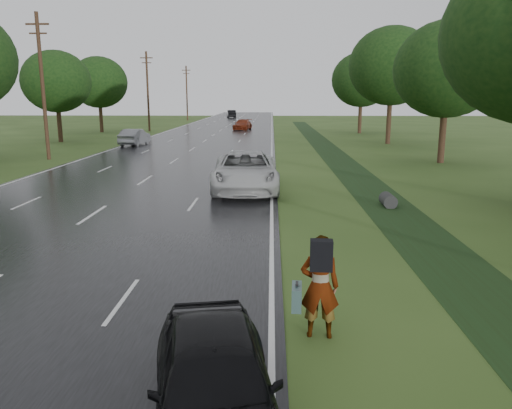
{
  "coord_description": "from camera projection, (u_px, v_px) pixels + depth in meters",
  "views": [
    {
      "loc": [
        6.73,
        -10.07,
        4.38
      ],
      "look_at": [
        6.28,
        4.17,
        1.3
      ],
      "focal_mm": 35.0,
      "sensor_mm": 36.0,
      "label": 1
    }
  ],
  "objects": [
    {
      "name": "road",
      "position": [
        211.0,
        137.0,
        54.92
      ],
      "size": [
        14.0,
        180.0,
        0.04
      ],
      "primitive_type": "cube",
      "color": "black",
      "rests_on": "ground"
    },
    {
      "name": "edge_stripe_east",
      "position": [
        272.0,
        137.0,
        54.71
      ],
      "size": [
        0.12,
        180.0,
        0.01
      ],
      "primitive_type": "cube",
      "color": "silver",
      "rests_on": "road"
    },
    {
      "name": "edge_stripe_west",
      "position": [
        150.0,
        137.0,
        55.12
      ],
      "size": [
        0.12,
        180.0,
        0.01
      ],
      "primitive_type": "cube",
      "color": "silver",
      "rests_on": "road"
    },
    {
      "name": "center_line",
      "position": [
        211.0,
        137.0,
        54.92
      ],
      "size": [
        0.12,
        180.0,
        0.01
      ],
      "primitive_type": "cube",
      "color": "silver",
      "rests_on": "road"
    },
    {
      "name": "drainage_ditch",
      "position": [
        354.0,
        173.0,
        28.88
      ],
      "size": [
        2.2,
        120.0,
        0.56
      ],
      "color": "black",
      "rests_on": "ground"
    },
    {
      "name": "utility_pole_mid",
      "position": [
        42.0,
        85.0,
        34.57
      ],
      "size": [
        1.6,
        0.26,
        10.0
      ],
      "color": "#372716",
      "rests_on": "ground"
    },
    {
      "name": "utility_pole_far",
      "position": [
        148.0,
        90.0,
        63.88
      ],
      "size": [
        1.6,
        0.26,
        10.0
      ],
      "color": "#372716",
      "rests_on": "ground"
    },
    {
      "name": "utility_pole_distant",
      "position": [
        187.0,
        92.0,
        93.18
      ],
      "size": [
        1.6,
        0.26,
        10.0
      ],
      "color": "#372716",
      "rests_on": "ground"
    },
    {
      "name": "tree_east_c",
      "position": [
        448.0,
        69.0,
        32.56
      ],
      "size": [
        7.0,
        7.0,
        9.29
      ],
      "color": "#372716",
      "rests_on": "ground"
    },
    {
      "name": "tree_east_d",
      "position": [
        392.0,
        66.0,
        46.03
      ],
      "size": [
        8.0,
        8.0,
        10.76
      ],
      "color": "#372716",
      "rests_on": "ground"
    },
    {
      "name": "tree_east_f",
      "position": [
        362.0,
        80.0,
        59.88
      ],
      "size": [
        7.2,
        7.2,
        9.62
      ],
      "color": "#372716",
      "rests_on": "ground"
    },
    {
      "name": "tree_west_d",
      "position": [
        56.0,
        82.0,
        48.26
      ],
      "size": [
        6.6,
        6.6,
        8.8
      ],
      "color": "#372716",
      "rests_on": "ground"
    },
    {
      "name": "tree_west_f",
      "position": [
        99.0,
        82.0,
        61.89
      ],
      "size": [
        7.0,
        7.0,
        9.29
      ],
      "color": "#372716",
      "rests_on": "ground"
    },
    {
      "name": "pedestrian",
      "position": [
        318.0,
        285.0,
        9.12
      ],
      "size": [
        0.89,
        0.83,
        1.96
      ],
      "rotation": [
        0.0,
        0.0,
        3.08
      ],
      "color": "#A5998C",
      "rests_on": "ground"
    },
    {
      "name": "white_pickup",
      "position": [
        245.0,
        171.0,
        23.52
      ],
      "size": [
        3.28,
        6.64,
        1.81
      ],
      "primitive_type": "imported",
      "rotation": [
        0.0,
        0.0,
        0.04
      ],
      "color": "beige",
      "rests_on": "road"
    },
    {
      "name": "dark_sedan",
      "position": [
        214.0,
        382.0,
        6.51
      ],
      "size": [
        2.32,
        4.3,
        1.39
      ],
      "primitive_type": "imported",
      "rotation": [
        0.0,
        0.0,
        0.17
      ],
      "color": "black",
      "rests_on": "road"
    },
    {
      "name": "silver_sedan",
      "position": [
        135.0,
        137.0,
        45.55
      ],
      "size": [
        1.96,
        4.61,
        1.48
      ],
      "primitive_type": "imported",
      "rotation": [
        0.0,
        0.0,
        3.05
      ],
      "color": "gray",
      "rests_on": "road"
    },
    {
      "name": "far_car_red",
      "position": [
        243.0,
        125.0,
        66.82
      ],
      "size": [
        2.65,
        4.97,
        1.37
      ],
      "primitive_type": "imported",
      "rotation": [
        0.0,
        0.0,
        -0.16
      ],
      "color": "maroon",
      "rests_on": "road"
    },
    {
      "name": "far_car_dark",
      "position": [
        231.0,
        114.0,
        105.59
      ],
      "size": [
        2.45,
        5.04,
        1.59
      ],
      "primitive_type": "imported",
      "rotation": [
        0.0,
        0.0,
        3.31
      ],
      "color": "black",
      "rests_on": "road"
    }
  ]
}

